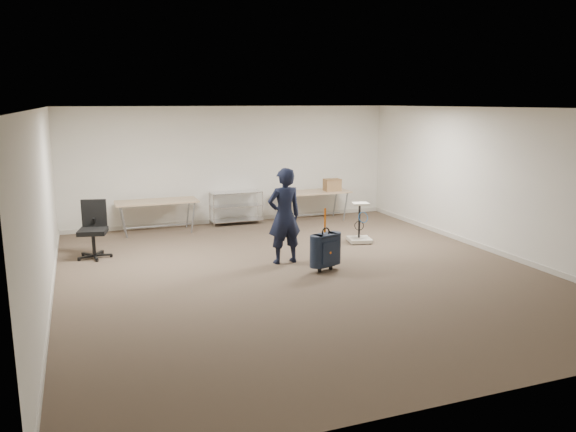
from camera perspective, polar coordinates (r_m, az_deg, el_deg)
name	(u,v)px	position (r m, az deg, el deg)	size (l,w,h in m)	color
ground	(301,273)	(9.75, 1.35, -5.77)	(9.00, 9.00, 0.00)	#46362A
room_shell	(275,250)	(10.98, -1.34, -3.51)	(8.00, 9.00, 9.00)	silver
folding_table_left	(157,203)	(12.87, -13.20, 1.29)	(1.80, 0.75, 0.73)	tan
folding_table_right	(313,193)	(13.86, 2.56, 2.30)	(1.80, 0.75, 0.73)	tan
wire_shelf	(236,206)	(13.52, -5.30, 1.01)	(1.22, 0.47, 0.80)	silver
person	(284,216)	(10.13, -0.38, 0.01)	(0.64, 0.42, 1.75)	black
suitcase	(325,250)	(9.76, 3.82, -3.46)	(0.46, 0.34, 1.11)	black
office_chair	(94,240)	(11.23, -19.11, -2.36)	(0.65, 0.65, 1.08)	black
equipment_cart	(360,232)	(11.85, 7.29, -1.62)	(0.55, 0.55, 0.84)	beige
cardboard_box	(332,185)	(13.96, 4.51, 3.17)	(0.39, 0.30, 0.30)	#926943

